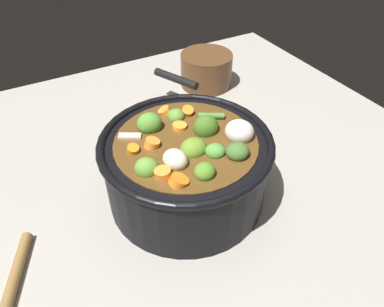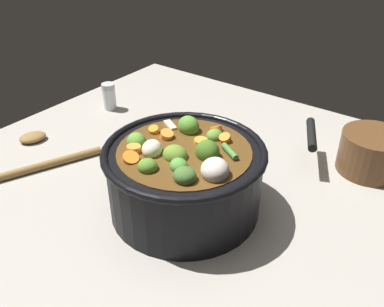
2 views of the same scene
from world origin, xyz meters
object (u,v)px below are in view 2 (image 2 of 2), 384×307
(wooden_spoon, at_px, (40,152))
(salt_shaker, at_px, (109,96))
(cooking_pot, at_px, (185,177))
(small_saucepan, at_px, (370,152))

(wooden_spoon, relative_size, salt_shaker, 3.12)
(wooden_spoon, bearing_deg, cooking_pot, 7.15)
(wooden_spoon, bearing_deg, small_saucepan, 31.87)
(wooden_spoon, xyz_separation_m, salt_shaker, (-0.05, 0.26, 0.03))
(cooking_pot, bearing_deg, small_saucepan, 54.71)
(wooden_spoon, height_order, small_saucepan, small_saucepan)
(cooking_pot, xyz_separation_m, wooden_spoon, (-0.37, -0.05, -0.06))
(salt_shaker, xyz_separation_m, small_saucepan, (0.65, 0.11, 0.01))
(wooden_spoon, distance_m, salt_shaker, 0.26)
(small_saucepan, bearing_deg, cooking_pot, -125.29)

